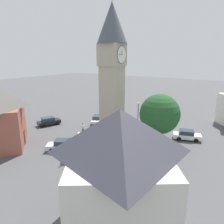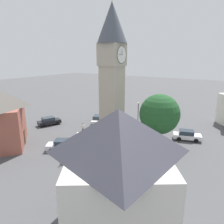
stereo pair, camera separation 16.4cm
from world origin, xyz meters
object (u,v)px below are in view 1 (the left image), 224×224
Objects in this scene: pedestrian at (83,127)px; building_terrace_right at (119,173)px; car_black_far at (49,121)px; car_blue_kerb at (187,135)px; car_white_side at (98,119)px; car_red_corner at (130,165)px; car_silver_kerb at (62,145)px; tree at (160,114)px; lamp_post at (138,111)px; clock_tower at (112,60)px.

building_terrace_right reaches higher than pedestrian.
car_blue_kerb is at bearing 106.07° from car_black_far.
pedestrian is (5.63, 1.14, 0.25)m from car_white_side.
car_silver_kerb is at bearing -88.61° from car_red_corner.
car_silver_kerb and car_white_side have the same top height.
car_black_far is 0.58× the size of tree.
lamp_post is (-1.00, 8.05, 2.56)m from car_white_side.
clock_tower is 4.57× the size of car_black_far.
car_red_corner is at bearing -13.29° from car_blue_kerb.
building_terrace_right is (19.59, 16.58, 3.95)m from car_white_side.
car_silver_kerb is 15.80m from building_terrace_right.
car_white_side is at bearing -107.67° from tree.
tree reaches higher than car_blue_kerb.
car_blue_kerb is 18.75m from car_silver_kerb.
car_black_far is at bearing -106.68° from car_red_corner.
clock_tower is 1.98× the size of building_terrace_right.
clock_tower reaches higher than pedestrian.
car_blue_kerb is at bearing 166.71° from car_red_corner.
car_silver_kerb is 0.98× the size of car_black_far.
lamp_post is at bearing 148.57° from clock_tower.
car_blue_kerb is at bearing 134.53° from car_silver_kerb.
car_blue_kerb is at bearing 89.21° from lamp_post.
car_red_corner is at bearing 62.64° from pedestrian.
tree is 8.08m from lamp_post.
car_black_far is at bearing -73.93° from car_blue_kerb.
building_terrace_right is 22.34m from lamp_post.
lamp_post reaches higher than car_black_far.
car_red_corner is 0.93× the size of car_white_side.
car_silver_kerb is at bearing -14.28° from clock_tower.
clock_tower is 16.24m from car_blue_kerb.
car_black_far is 16.73m from lamp_post.
clock_tower is 16.26m from car_red_corner.
building_terrace_right is at bearing 34.34° from clock_tower.
car_blue_kerb is at bearing 153.08° from tree.
car_black_far is at bearing -88.22° from pedestrian.
car_white_side is 8.51m from lamp_post.
pedestrian is 13.34m from tree.
car_white_side is 1.00× the size of car_black_far.
clock_tower is at bearing -97.66° from tree.
lamp_post is (-5.41, -5.78, -1.62)m from tree.
pedestrian reaches higher than car_black_far.
car_black_far is at bearing -49.88° from car_white_side.
tree reaches higher than car_red_corner.
car_white_side is at bearing 130.12° from car_black_far.
pedestrian is 9.85m from lamp_post.
tree reaches higher than car_black_far.
car_white_side is (-12.26, -3.15, 0.00)m from car_silver_kerb.
pedestrian is 0.34× the size of lamp_post.
car_red_corner is 0.40× the size of building_terrace_right.
pedestrian is 0.22× the size of tree.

